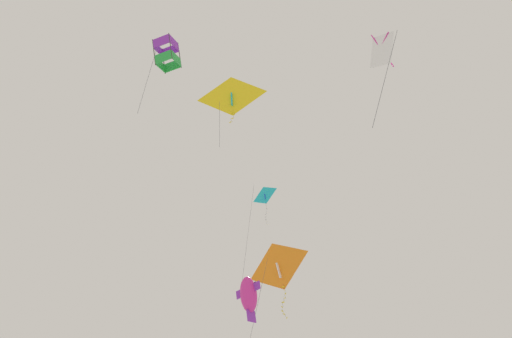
# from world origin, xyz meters

# --- Properties ---
(kite_delta_mid_left) EXTENTS (3.12, 2.97, 4.86)m
(kite_delta_mid_left) POSITION_xyz_m (-1.88, 1.27, 28.06)
(kite_delta_mid_left) COLOR yellow
(kite_delta_low_drifter) EXTENTS (4.35, 3.01, 8.61)m
(kite_delta_low_drifter) POSITION_xyz_m (-5.53, 8.09, 19.29)
(kite_delta_low_drifter) COLOR orange
(kite_diamond_far_centre) EXTENTS (1.91, 1.00, 4.95)m
(kite_diamond_far_centre) POSITION_xyz_m (8.86, 0.67, 18.11)
(kite_diamond_far_centre) COLOR white
(kite_fish_near_left) EXTENTS (1.73, 1.35, 2.57)m
(kite_fish_near_left) POSITION_xyz_m (-4.58, 4.95, 15.82)
(kite_fish_near_left) COLOR #DB2D93
(kite_delta_highest) EXTENTS (3.00, 2.33, 9.54)m
(kite_delta_highest) POSITION_xyz_m (-8.32, 9.35, 28.08)
(kite_delta_highest) COLOR #1EB2C6
(kite_box_near_right) EXTENTS (2.02, 1.94, 5.14)m
(kite_box_near_right) POSITION_xyz_m (0.32, -4.38, 24.42)
(kite_box_near_right) COLOR purple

